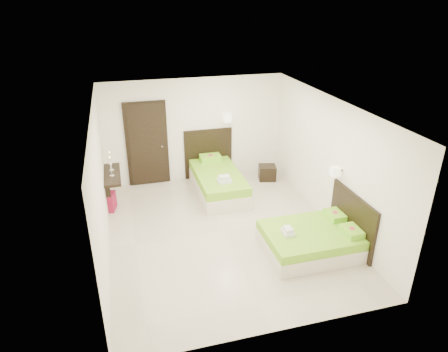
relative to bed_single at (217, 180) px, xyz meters
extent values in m
plane|color=beige|center=(-0.34, -1.79, -0.31)|extent=(5.50, 5.50, 0.00)
cube|color=beige|center=(0.00, -0.08, -0.14)|extent=(1.04, 2.08, 0.33)
cube|color=#69B31C|center=(0.00, -0.08, 0.13)|extent=(1.03, 2.05, 0.21)
cube|color=black|center=(0.00, 0.93, 0.34)|extent=(1.25, 0.05, 1.30)
cube|color=#88D827|center=(0.00, 0.70, 0.30)|extent=(0.52, 0.35, 0.15)
cylinder|color=#E2355C|center=(0.00, 0.70, 0.38)|extent=(0.12, 0.12, 0.00)
cube|color=silver|center=(0.00, -0.65, 0.27)|extent=(0.31, 0.23, 0.08)
cube|color=silver|center=(0.00, -0.65, 0.35)|extent=(0.23, 0.17, 0.08)
cube|color=beige|center=(0.46, 0.78, 1.30)|extent=(0.19, 0.19, 0.21)
cylinder|color=#2D2116|center=(0.46, 0.86, 1.30)|extent=(0.03, 0.16, 0.03)
cube|color=beige|center=(1.05, -2.86, -0.17)|extent=(1.71, 1.29, 0.27)
cube|color=#69B31C|center=(1.05, -2.86, 0.05)|extent=(1.70, 1.27, 0.17)
cube|color=black|center=(1.88, -2.86, 0.23)|extent=(0.05, 1.46, 1.07)
cube|color=#88D827|center=(1.69, -3.16, 0.20)|extent=(0.29, 0.43, 0.12)
cylinder|color=#E2355C|center=(1.69, -3.16, 0.26)|extent=(0.10, 0.10, 0.00)
cube|color=#88D827|center=(1.69, -2.56, 0.20)|extent=(0.29, 0.43, 0.12)
cylinder|color=#E2355C|center=(1.69, -2.56, 0.26)|extent=(0.10, 0.10, 0.00)
cube|color=silver|center=(0.58, -2.86, 0.17)|extent=(0.19, 0.26, 0.07)
cube|color=silver|center=(0.58, -2.86, 0.24)|extent=(0.14, 0.19, 0.07)
cube|color=beige|center=(1.73, -2.32, 1.02)|extent=(0.15, 0.15, 0.17)
cylinder|color=#2D2116|center=(1.81, -2.32, 1.02)|extent=(0.16, 0.03, 0.03)
cube|color=black|center=(1.42, 0.34, -0.12)|extent=(0.50, 0.47, 0.38)
cube|color=maroon|center=(-2.62, -0.21, -0.11)|extent=(0.47, 0.47, 0.39)
cube|color=black|center=(-1.54, 0.92, 0.74)|extent=(1.02, 0.06, 2.14)
cube|color=black|center=(-1.54, 0.88, 0.74)|extent=(0.88, 0.04, 2.06)
cylinder|color=silver|center=(-1.19, 0.85, 0.69)|extent=(0.03, 0.10, 0.03)
cube|color=black|center=(-2.42, -0.19, 0.51)|extent=(0.35, 1.20, 0.06)
cube|color=black|center=(-2.53, -0.64, 0.36)|extent=(0.10, 0.04, 0.30)
cube|color=black|center=(-2.53, 0.26, 0.36)|extent=(0.10, 0.04, 0.30)
cylinder|color=silver|center=(-2.42, -0.34, 0.55)|extent=(0.10, 0.10, 0.02)
cylinder|color=silver|center=(-2.42, -0.34, 0.67)|extent=(0.02, 0.02, 0.22)
cone|color=silver|center=(-2.42, -0.34, 0.80)|extent=(0.07, 0.07, 0.04)
cylinder|color=white|center=(-2.42, -0.34, 0.90)|extent=(0.02, 0.02, 0.15)
sphere|color=#FFB23F|center=(-2.42, -0.34, 0.98)|extent=(0.02, 0.02, 0.02)
cylinder|color=silver|center=(-2.42, -0.04, 0.55)|extent=(0.10, 0.10, 0.02)
cylinder|color=silver|center=(-2.42, -0.04, 0.67)|extent=(0.02, 0.02, 0.22)
cone|color=silver|center=(-2.42, -0.04, 0.80)|extent=(0.07, 0.07, 0.04)
cylinder|color=white|center=(-2.42, -0.04, 0.90)|extent=(0.02, 0.02, 0.15)
sphere|color=#FFB23F|center=(-2.42, -0.04, 0.98)|extent=(0.02, 0.02, 0.02)
camera|label=1|loc=(-2.15, -8.47, 4.10)|focal=32.00mm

